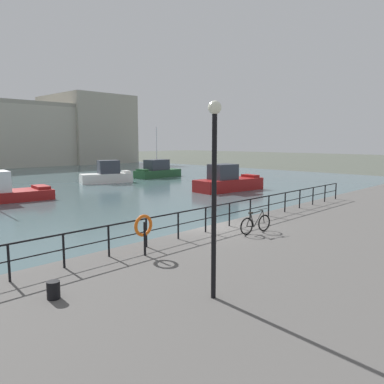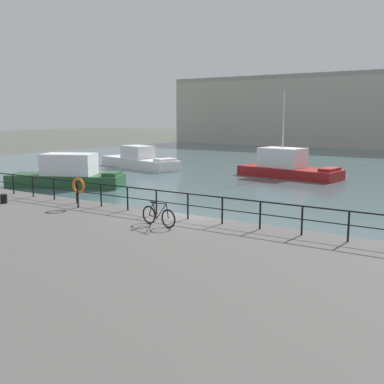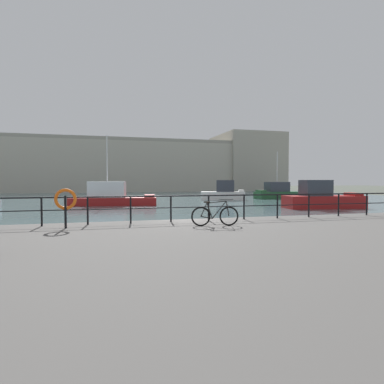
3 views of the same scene
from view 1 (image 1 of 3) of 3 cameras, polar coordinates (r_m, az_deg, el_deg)
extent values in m
plane|color=#4C5147|center=(17.85, 2.53, -7.32)|extent=(240.00, 240.00, 0.00)
cube|color=#565451|center=(14.47, 22.52, -9.94)|extent=(56.00, 13.00, 0.76)
cube|color=#A49F91|center=(85.30, -15.30, 8.88)|extent=(13.76, 17.29, 13.73)
cube|color=maroon|center=(35.76, 5.46, 1.09)|extent=(7.01, 3.38, 1.09)
cube|color=#333842|center=(35.13, 4.59, 3.01)|extent=(2.55, 2.10, 1.38)
cube|color=maroon|center=(37.68, 8.60, 2.39)|extent=(1.04, 1.82, 0.24)
cube|color=#23512D|center=(48.82, -5.06, 2.74)|extent=(6.43, 2.56, 0.92)
cube|color=#333842|center=(48.60, -5.24, 4.03)|extent=(3.10, 1.84, 1.30)
cube|color=#23512D|center=(46.97, -7.38, 3.23)|extent=(0.85, 1.58, 0.24)
cylinder|color=silver|center=(48.51, -5.28, 7.19)|extent=(0.10, 0.10, 4.06)
cube|color=white|center=(43.12, -12.61, 2.01)|extent=(5.80, 3.80, 1.02)
cube|color=#333842|center=(43.09, -12.27, 3.66)|extent=(2.60, 2.30, 1.44)
cube|color=white|center=(43.64, -9.73, 2.98)|extent=(1.11, 1.59, 0.24)
cube|color=maroon|center=(33.21, -21.46, 0.69)|extent=(1.28, 2.12, 0.24)
cylinder|color=black|center=(11.80, -25.48, -9.48)|extent=(0.07, 0.07, 1.05)
cylinder|color=black|center=(12.41, -18.46, -8.29)|extent=(0.07, 0.07, 1.05)
cylinder|color=black|center=(13.20, -12.23, -7.12)|extent=(0.07, 0.07, 1.05)
cylinder|color=black|center=(14.12, -6.78, -6.03)|extent=(0.07, 0.07, 1.05)
cylinder|color=black|center=(15.16, -2.05, -5.03)|extent=(0.07, 0.07, 1.05)
cylinder|color=black|center=(16.29, 2.03, -4.14)|extent=(0.07, 0.07, 1.05)
cylinder|color=black|center=(17.50, 5.56, -3.35)|extent=(0.07, 0.07, 1.05)
cylinder|color=black|center=(18.76, 8.62, -2.65)|extent=(0.07, 0.07, 1.05)
cylinder|color=black|center=(20.08, 11.28, -2.04)|extent=(0.07, 0.07, 1.05)
cylinder|color=black|center=(21.43, 13.61, -1.50)|extent=(0.07, 0.07, 1.05)
cylinder|color=black|center=(22.82, 15.66, -1.03)|extent=(0.07, 0.07, 1.05)
cylinder|color=black|center=(24.24, 17.47, -0.60)|extent=(0.07, 0.07, 1.05)
cylinder|color=black|center=(25.67, 19.08, -0.23)|extent=(0.07, 0.07, 1.05)
cylinder|color=black|center=(27.13, 20.51, 0.11)|extent=(0.07, 0.07, 1.05)
cylinder|color=black|center=(16.79, 3.87, -1.98)|extent=(24.11, 0.06, 0.06)
cylinder|color=black|center=(16.87, 3.86, -3.56)|extent=(24.11, 0.04, 0.04)
torus|color=black|center=(16.74, 10.63, -4.52)|extent=(0.72, 0.17, 0.72)
torus|color=black|center=(15.99, 8.10, -5.04)|extent=(0.72, 0.17, 0.72)
cylinder|color=black|center=(16.43, 9.80, -3.88)|extent=(0.55, 0.12, 0.66)
cylinder|color=black|center=(16.18, 8.92, -4.17)|extent=(0.24, 0.07, 0.58)
cylinder|color=black|center=(16.30, 9.58, -2.94)|extent=(0.72, 0.14, 0.11)
cylinder|color=black|center=(16.15, 8.63, -5.07)|extent=(0.43, 0.10, 0.12)
cylinder|color=black|center=(16.02, 8.40, -4.13)|extent=(0.26, 0.07, 0.51)
cylinder|color=black|center=(16.65, 10.53, -3.60)|extent=(0.14, 0.06, 0.57)
cube|color=black|center=(16.05, 8.70, -3.08)|extent=(0.23, 0.12, 0.05)
cylinder|color=black|center=(16.55, 10.44, -2.51)|extent=(0.52, 0.10, 0.02)
cylinder|color=black|center=(10.28, -19.83, -13.48)|extent=(0.32, 0.32, 0.44)
cylinder|color=black|center=(13.09, -7.01, -6.90)|extent=(0.08, 0.08, 1.15)
torus|color=orange|center=(13.03, -7.21, -4.95)|extent=(0.75, 0.11, 0.75)
cylinder|color=black|center=(9.22, 3.27, -2.46)|extent=(0.12, 0.12, 4.46)
sphere|color=silver|center=(9.11, 3.39, 12.38)|extent=(0.32, 0.32, 0.32)
camera|label=2|loc=(24.08, 55.81, 5.16)|focal=43.13mm
camera|label=3|loc=(9.76, 56.14, -8.64)|focal=30.33mm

